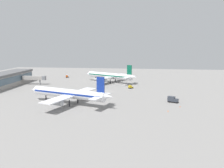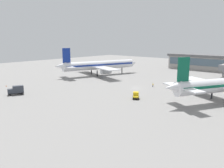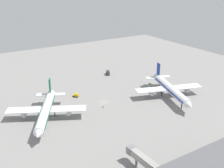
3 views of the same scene
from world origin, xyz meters
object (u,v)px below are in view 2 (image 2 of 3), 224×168
object	(u,v)px
catering_truck	(16,90)
baggage_tug	(136,95)
airplane_at_gate	(99,65)
safety_cone_near_gate	(6,86)
ground_crew_worker	(153,85)

from	to	relation	value
catering_truck	baggage_tug	bearing A→B (deg)	147.19
airplane_at_gate	baggage_tug	xyz separation A→B (m)	(-47.48, 29.83, -4.54)
safety_cone_near_gate	catering_truck	bearing A→B (deg)	166.49
catering_truck	baggage_tug	distance (m)	44.43
ground_crew_worker	baggage_tug	bearing A→B (deg)	46.18
airplane_at_gate	ground_crew_worker	bearing A→B (deg)	-83.13
baggage_tug	ground_crew_worker	distance (m)	22.36
airplane_at_gate	safety_cone_near_gate	world-z (taller)	airplane_at_gate
airplane_at_gate	baggage_tug	bearing A→B (deg)	-103.71
airplane_at_gate	catering_truck	bearing A→B (deg)	-150.70
airplane_at_gate	ground_crew_worker	size ratio (longest dim) A/B	29.94
airplane_at_gate	ground_crew_worker	world-z (taller)	airplane_at_gate
airplane_at_gate	ground_crew_worker	xyz separation A→B (m)	(-41.09, 8.40, -4.84)
baggage_tug	safety_cone_near_gate	bearing A→B (deg)	75.05
catering_truck	safety_cone_near_gate	bearing A→B (deg)	-79.84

